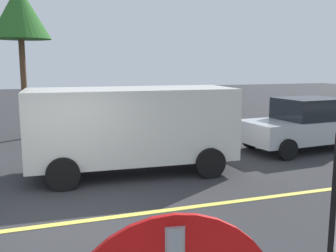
# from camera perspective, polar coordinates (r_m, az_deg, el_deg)

# --- Properties ---
(ground_plane) EXTENTS (80.00, 80.00, 0.00)m
(ground_plane) POSITION_cam_1_polar(r_m,az_deg,el_deg) (7.26, -14.35, -13.85)
(ground_plane) COLOR #2D2D30
(lane_marking_centre) EXTENTS (28.00, 0.16, 0.01)m
(lane_marking_centre) POSITION_cam_1_polar(r_m,az_deg,el_deg) (8.02, 7.97, -11.33)
(lane_marking_centre) COLOR #E0D14C
(white_van) EXTENTS (5.30, 2.48, 2.20)m
(white_van) POSITION_cam_1_polar(r_m,az_deg,el_deg) (9.90, -5.27, 0.22)
(white_van) COLOR silver
(white_van) RESTS_ON ground_plane
(car_silver_mid_road) EXTENTS (4.23, 2.27, 1.71)m
(car_silver_mid_road) POSITION_cam_1_polar(r_m,az_deg,el_deg) (13.35, 19.69, 0.23)
(car_silver_mid_road) COLOR #B7BABF
(car_silver_mid_road) RESTS_ON ground_plane
(tree_centre_verge) EXTENTS (2.17, 2.17, 5.64)m
(tree_centre_verge) POSITION_cam_1_polar(r_m,az_deg,el_deg) (15.44, -21.23, 15.37)
(tree_centre_verge) COLOR #513823
(tree_centre_verge) RESTS_ON ground_plane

